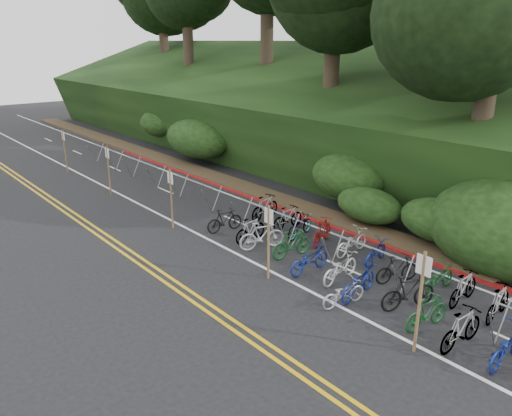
# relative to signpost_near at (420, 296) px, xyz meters

# --- Properties ---
(ground) EXTENTS (120.00, 120.00, 0.00)m
(ground) POSITION_rel_signpost_near_xyz_m (-0.74, 0.38, -1.54)
(ground) COLOR black
(ground) RESTS_ON ground
(road_markings) EXTENTS (7.47, 80.00, 0.01)m
(road_markings) POSITION_rel_signpost_near_xyz_m (-0.11, 10.47, -1.54)
(road_markings) COLOR gold
(road_markings) RESTS_ON ground
(red_curb) EXTENTS (0.25, 28.00, 0.10)m
(red_curb) POSITION_rel_signpost_near_xyz_m (4.96, 12.38, -1.49)
(red_curb) COLOR maroon
(red_curb) RESTS_ON ground
(embankment) EXTENTS (14.30, 48.14, 9.11)m
(embankment) POSITION_rel_signpost_near_xyz_m (12.22, 19.42, 1.03)
(embankment) COLOR black
(embankment) RESTS_ON ground
(bike_racks_rest) EXTENTS (1.14, 23.00, 1.17)m
(bike_racks_rest) POSITION_rel_signpost_near_xyz_m (2.26, 13.38, -0.69)
(bike_racks_rest) COLOR gray
(bike_racks_rest) RESTS_ON ground
(signpost_near) EXTENTS (0.08, 0.40, 2.71)m
(signpost_near) POSITION_rel_signpost_near_xyz_m (0.00, 0.00, 0.00)
(signpost_near) COLOR brown
(signpost_near) RESTS_ON ground
(signposts_rest) EXTENTS (0.08, 18.40, 2.50)m
(signposts_rest) POSITION_rel_signpost_near_xyz_m (-0.14, 14.38, -0.11)
(signposts_rest) COLOR brown
(signposts_rest) RESTS_ON ground
(bike_front) EXTENTS (0.76, 1.59, 0.80)m
(bike_front) POSITION_rel_signpost_near_xyz_m (0.38, 2.65, -1.14)
(bike_front) COLOR #9E9EA3
(bike_front) RESTS_ON ground
(bike_valet) EXTENTS (3.31, 14.25, 1.08)m
(bike_valet) POSITION_rel_signpost_near_xyz_m (2.26, 3.25, -1.05)
(bike_valet) COLOR maroon
(bike_valet) RESTS_ON ground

